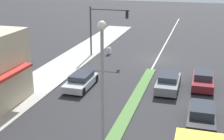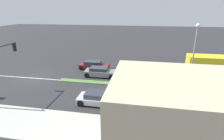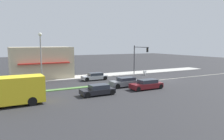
{
  "view_description": "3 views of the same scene",
  "coord_description": "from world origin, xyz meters",
  "px_view_note": "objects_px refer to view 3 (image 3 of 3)",
  "views": [
    {
      "loc": [
        -4.5,
        33.69,
        9.85
      ],
      "look_at": [
        1.73,
        12.24,
        2.45
      ],
      "focal_mm": 50.0,
      "sensor_mm": 36.0,
      "label": 1
    },
    {
      "loc": [
        19.71,
        14.42,
        8.88
      ],
      "look_at": [
        0.97,
        11.07,
        2.19
      ],
      "focal_mm": 28.0,
      "sensor_mm": 36.0,
      "label": 2
    },
    {
      "loc": [
        -28.33,
        24.86,
        6.15
      ],
      "look_at": [
        -0.59,
        10.12,
        2.29
      ],
      "focal_mm": 35.0,
      "sensor_mm": 36.0,
      "label": 3
    }
  ],
  "objects_px": {
    "street_lamp": "(41,54)",
    "delivery_truck": "(7,91)",
    "sedan_maroon": "(147,85)",
    "suv_grey": "(125,82)",
    "pedestrian": "(69,72)",
    "sedan_silver": "(95,77)",
    "warning_aframe_sign": "(145,73)",
    "traffic_signal_main": "(138,55)",
    "sedan_dark": "(98,90)"
  },
  "relations": [
    {
      "from": "sedan_maroon",
      "to": "suv_grey",
      "type": "distance_m",
      "value": 3.25
    },
    {
      "from": "street_lamp",
      "to": "pedestrian",
      "type": "height_order",
      "value": "street_lamp"
    },
    {
      "from": "traffic_signal_main",
      "to": "sedan_silver",
      "type": "bearing_deg",
      "value": 96.65
    },
    {
      "from": "warning_aframe_sign",
      "to": "suv_grey",
      "type": "bearing_deg",
      "value": 130.57
    },
    {
      "from": "street_lamp",
      "to": "sedan_dark",
      "type": "height_order",
      "value": "street_lamp"
    },
    {
      "from": "pedestrian",
      "to": "sedan_dark",
      "type": "relative_size",
      "value": 0.44
    },
    {
      "from": "sedan_dark",
      "to": "delivery_truck",
      "type": "bearing_deg",
      "value": 90.0
    },
    {
      "from": "pedestrian",
      "to": "suv_grey",
      "type": "distance_m",
      "value": 12.15
    },
    {
      "from": "pedestrian",
      "to": "sedan_maroon",
      "type": "height_order",
      "value": "pedestrian"
    },
    {
      "from": "street_lamp",
      "to": "sedan_silver",
      "type": "distance_m",
      "value": 11.46
    },
    {
      "from": "suv_grey",
      "to": "delivery_truck",
      "type": "bearing_deg",
      "value": 100.39
    },
    {
      "from": "street_lamp",
      "to": "pedestrian",
      "type": "xyz_separation_m",
      "value": [
        8.97,
        -6.29,
        -3.72
      ]
    },
    {
      "from": "sedan_silver",
      "to": "pedestrian",
      "type": "bearing_deg",
      "value": 38.34
    },
    {
      "from": "street_lamp",
      "to": "warning_aframe_sign",
      "type": "bearing_deg",
      "value": -74.15
    },
    {
      "from": "sedan_dark",
      "to": "sedan_silver",
      "type": "height_order",
      "value": "sedan_dark"
    },
    {
      "from": "suv_grey",
      "to": "sedan_silver",
      "type": "height_order",
      "value": "suv_grey"
    },
    {
      "from": "street_lamp",
      "to": "warning_aframe_sign",
      "type": "distance_m",
      "value": 21.64
    },
    {
      "from": "sedan_maroon",
      "to": "sedan_silver",
      "type": "bearing_deg",
      "value": 18.18
    },
    {
      "from": "warning_aframe_sign",
      "to": "suv_grey",
      "type": "relative_size",
      "value": 0.2
    },
    {
      "from": "delivery_truck",
      "to": "sedan_dark",
      "type": "xyz_separation_m",
      "value": [
        0.0,
        -9.73,
        -0.86
      ]
    },
    {
      "from": "traffic_signal_main",
      "to": "delivery_truck",
      "type": "relative_size",
      "value": 0.75
    },
    {
      "from": "warning_aframe_sign",
      "to": "sedan_maroon",
      "type": "xyz_separation_m",
      "value": [
        -10.79,
        7.68,
        0.21
      ]
    },
    {
      "from": "warning_aframe_sign",
      "to": "delivery_truck",
      "type": "height_order",
      "value": "delivery_truck"
    },
    {
      "from": "suv_grey",
      "to": "pedestrian",
      "type": "bearing_deg",
      "value": 23.13
    },
    {
      "from": "traffic_signal_main",
      "to": "sedan_silver",
      "type": "height_order",
      "value": "traffic_signal_main"
    },
    {
      "from": "traffic_signal_main",
      "to": "sedan_dark",
      "type": "distance_m",
      "value": 17.84
    },
    {
      "from": "warning_aframe_sign",
      "to": "delivery_truck",
      "type": "relative_size",
      "value": 0.11
    },
    {
      "from": "sedan_silver",
      "to": "suv_grey",
      "type": "bearing_deg",
      "value": -167.24
    },
    {
      "from": "suv_grey",
      "to": "sedan_silver",
      "type": "bearing_deg",
      "value": 12.76
    },
    {
      "from": "traffic_signal_main",
      "to": "street_lamp",
      "type": "distance_m",
      "value": 20.06
    },
    {
      "from": "delivery_truck",
      "to": "sedan_silver",
      "type": "height_order",
      "value": "delivery_truck"
    },
    {
      "from": "traffic_signal_main",
      "to": "warning_aframe_sign",
      "type": "height_order",
      "value": "traffic_signal_main"
    },
    {
      "from": "street_lamp",
      "to": "sedan_dark",
      "type": "relative_size",
      "value": 1.82
    },
    {
      "from": "traffic_signal_main",
      "to": "street_lamp",
      "type": "xyz_separation_m",
      "value": [
        -6.12,
        19.08,
        0.88
      ]
    },
    {
      "from": "pedestrian",
      "to": "sedan_dark",
      "type": "distance_m",
      "value": 14.0
    },
    {
      "from": "sedan_maroon",
      "to": "sedan_silver",
      "type": "relative_size",
      "value": 1.08
    },
    {
      "from": "sedan_maroon",
      "to": "suv_grey",
      "type": "xyz_separation_m",
      "value": [
        2.8,
        1.65,
        0.02
      ]
    },
    {
      "from": "suv_grey",
      "to": "sedan_dark",
      "type": "distance_m",
      "value": 6.2
    },
    {
      "from": "pedestrian",
      "to": "sedan_silver",
      "type": "bearing_deg",
      "value": -141.66
    },
    {
      "from": "traffic_signal_main",
      "to": "suv_grey",
      "type": "distance_m",
      "value": 12.0
    },
    {
      "from": "street_lamp",
      "to": "delivery_truck",
      "type": "xyz_separation_m",
      "value": [
        -5.0,
        4.21,
        -3.31
      ]
    },
    {
      "from": "traffic_signal_main",
      "to": "warning_aframe_sign",
      "type": "distance_m",
      "value": 3.73
    },
    {
      "from": "sedan_maroon",
      "to": "sedan_silver",
      "type": "height_order",
      "value": "sedan_maroon"
    },
    {
      "from": "traffic_signal_main",
      "to": "suv_grey",
      "type": "xyz_separation_m",
      "value": [
        -8.32,
        8.01,
        -3.25
      ]
    },
    {
      "from": "suv_grey",
      "to": "warning_aframe_sign",
      "type": "bearing_deg",
      "value": -49.43
    },
    {
      "from": "sedan_maroon",
      "to": "delivery_truck",
      "type": "bearing_deg",
      "value": 90.0
    },
    {
      "from": "street_lamp",
      "to": "sedan_silver",
      "type": "bearing_deg",
      "value": -62.07
    },
    {
      "from": "street_lamp",
      "to": "sedan_maroon",
      "type": "distance_m",
      "value": 14.28
    },
    {
      "from": "pedestrian",
      "to": "suv_grey",
      "type": "xyz_separation_m",
      "value": [
        -11.17,
        -4.77,
        -0.4
      ]
    },
    {
      "from": "delivery_truck",
      "to": "sedan_maroon",
      "type": "height_order",
      "value": "delivery_truck"
    }
  ]
}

